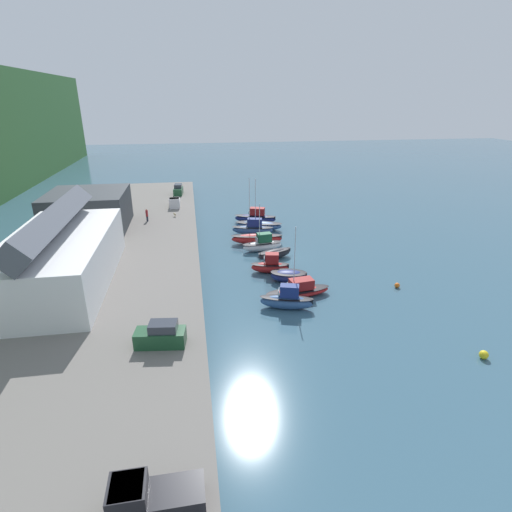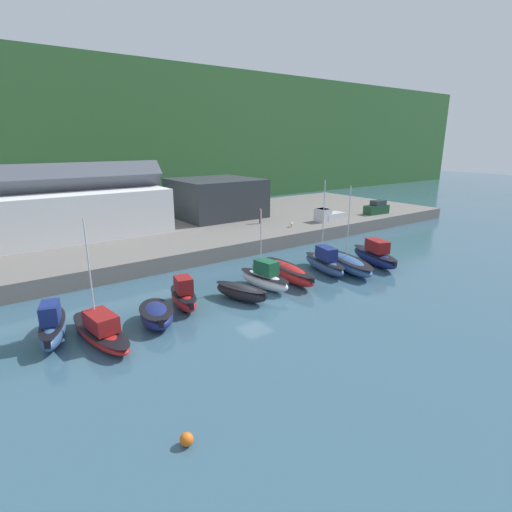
{
  "view_description": "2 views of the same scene",
  "coord_description": "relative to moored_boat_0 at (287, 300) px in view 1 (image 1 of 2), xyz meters",
  "views": [
    {
      "loc": [
        -52.09,
        12.34,
        21.28
      ],
      "look_at": [
        -3.92,
        4.38,
        1.93
      ],
      "focal_mm": 28.0,
      "sensor_mm": 36.0,
      "label": 1
    },
    {
      "loc": [
        -18.41,
        -25.38,
        13.21
      ],
      "look_at": [
        3.44,
        4.46,
        2.5
      ],
      "focal_mm": 28.0,
      "sensor_mm": 36.0,
      "label": 2
    }
  ],
  "objects": [
    {
      "name": "ground_plane",
      "position": [
        14.96,
        -2.8,
        -1.03
      ],
      "size": [
        320.0,
        320.0,
        0.0
      ],
      "primitive_type": "plane",
      "color": "#385B70"
    },
    {
      "name": "quay_promenade",
      "position": [
        14.96,
        23.05,
        -0.16
      ],
      "size": [
        98.44,
        28.09,
        1.74
      ],
      "color": "slate",
      "rests_on": "ground_plane"
    },
    {
      "name": "harbor_clubhouse",
      "position": [
        6.93,
        24.29,
        3.92
      ],
      "size": [
        22.87,
        10.22,
        8.98
      ],
      "color": "white",
      "rests_on": "quay_promenade"
    },
    {
      "name": "yacht_club_building",
      "position": [
        28.3,
        25.83,
        3.61
      ],
      "size": [
        12.39,
        11.89,
        5.82
      ],
      "color": "#2D3338",
      "rests_on": "quay_promenade"
    },
    {
      "name": "moored_boat_0",
      "position": [
        0.0,
        0.0,
        0.0
      ],
      "size": [
        3.15,
        6.02,
        2.8
      ],
      "rotation": [
        0.0,
        0.0,
        -0.29
      ],
      "color": "#33568E",
      "rests_on": "ground_plane"
    },
    {
      "name": "moored_boat_1",
      "position": [
        2.57,
        -1.98,
        -0.27
      ],
      "size": [
        3.12,
        7.96,
        8.44
      ],
      "rotation": [
        0.0,
        0.0,
        0.14
      ],
      "color": "red",
      "rests_on": "ground_plane"
    },
    {
      "name": "moored_boat_2",
      "position": [
        6.68,
        -1.83,
        -0.26
      ],
      "size": [
        3.46,
        4.96,
        1.45
      ],
      "rotation": [
        0.0,
        0.0,
        -0.25
      ],
      "color": "navy",
      "rests_on": "ground_plane"
    },
    {
      "name": "moored_boat_3",
      "position": [
        9.74,
        -0.11,
        -0.05
      ],
      "size": [
        2.65,
        5.22,
        2.67
      ],
      "rotation": [
        0.0,
        0.0,
        -0.2
      ],
      "color": "red",
      "rests_on": "ground_plane"
    },
    {
      "name": "moored_boat_4",
      "position": [
        14.41,
        -1.64,
        -0.3
      ],
      "size": [
        3.21,
        5.49,
        1.39
      ],
      "rotation": [
        0.0,
        0.0,
        0.34
      ],
      "color": "black",
      "rests_on": "ground_plane"
    },
    {
      "name": "moored_boat_5",
      "position": [
        17.77,
        -0.53,
        -0.01
      ],
      "size": [
        2.55,
        6.19,
        7.31
      ],
      "rotation": [
        0.0,
        0.0,
        0.12
      ],
      "color": "silver",
      "rests_on": "ground_plane"
    },
    {
      "name": "moored_boat_6",
      "position": [
        21.0,
        -0.21,
        -0.19
      ],
      "size": [
        2.91,
        8.22,
        1.61
      ],
      "rotation": [
        0.0,
        0.0,
        -0.12
      ],
      "color": "red",
      "rests_on": "ground_plane"
    },
    {
      "name": "moored_boat_7",
      "position": [
        25.78,
        -0.34,
        -0.01
      ],
      "size": [
        3.33,
        7.16,
        9.42
      ],
      "rotation": [
        0.0,
        0.0,
        -0.24
      ],
      "color": "#33568E",
      "rests_on": "ground_plane"
    },
    {
      "name": "moored_boat_8",
      "position": [
        28.04,
        -1.71,
        -0.24
      ],
      "size": [
        4.86,
        8.46,
        8.87
      ],
      "rotation": [
        0.0,
        0.0,
        -0.32
      ],
      "color": "#33568E",
      "rests_on": "ground_plane"
    },
    {
      "name": "moored_boat_9",
      "position": [
        32.12,
        -1.83,
        0.02
      ],
      "size": [
        4.31,
        7.9,
        2.85
      ],
      "rotation": [
        0.0,
        0.0,
        -0.31
      ],
      "color": "navy",
      "rests_on": "ground_plane"
    },
    {
      "name": "parked_car_0",
      "position": [
        -7.43,
        12.75,
        1.62
      ],
      "size": [
        2.3,
        4.39,
        2.16
      ],
      "rotation": [
        0.0,
        0.0,
        -0.12
      ],
      "color": "#1E4C2D",
      "rests_on": "quay_promenade"
    },
    {
      "name": "parked_car_1",
      "position": [
        50.52,
        12.22,
        1.62
      ],
      "size": [
        4.33,
        2.12,
        2.16
      ],
      "rotation": [
        0.0,
        0.0,
        1.49
      ],
      "color": "#1E4C2D",
      "rests_on": "quay_promenade"
    },
    {
      "name": "pickup_truck_0",
      "position": [
        -22.26,
        12.55,
        1.52
      ],
      "size": [
        2.05,
        4.75,
        1.9
      ],
      "rotation": [
        0.0,
        0.0,
        0.01
      ],
      "color": "black",
      "rests_on": "quay_promenade"
    },
    {
      "name": "pickup_truck_1",
      "position": [
        39.69,
        12.76,
        1.52
      ],
      "size": [
        4.73,
        2.02,
        1.9
      ],
      "rotation": [
        0.0,
        0.0,
        1.58
      ],
      "color": "silver",
      "rests_on": "quay_promenade"
    },
    {
      "name": "person_on_quay",
      "position": [
        30.53,
        17.15,
        1.8
      ],
      "size": [
        0.4,
        0.4,
        2.14
      ],
      "color": "#232838",
      "rests_on": "quay_promenade"
    },
    {
      "name": "dog_on_quay",
      "position": [
        32.55,
        12.59,
        1.16
      ],
      "size": [
        0.85,
        0.64,
        0.68
      ],
      "rotation": [
        0.0,
        0.0,
        5.21
      ],
      "color": "tan",
      "rests_on": "quay_promenade"
    },
    {
      "name": "mooring_buoy_0",
      "position": [
        2.84,
        -14.31,
        -0.72
      ],
      "size": [
        0.62,
        0.62,
        0.62
      ],
      "color": "orange",
      "rests_on": "ground_plane"
    },
    {
      "name": "mooring_buoy_1",
      "position": [
        -11.54,
        -14.92,
        -0.65
      ],
      "size": [
        0.77,
        0.77,
        0.77
      ],
      "color": "yellow",
      "rests_on": "ground_plane"
    }
  ]
}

